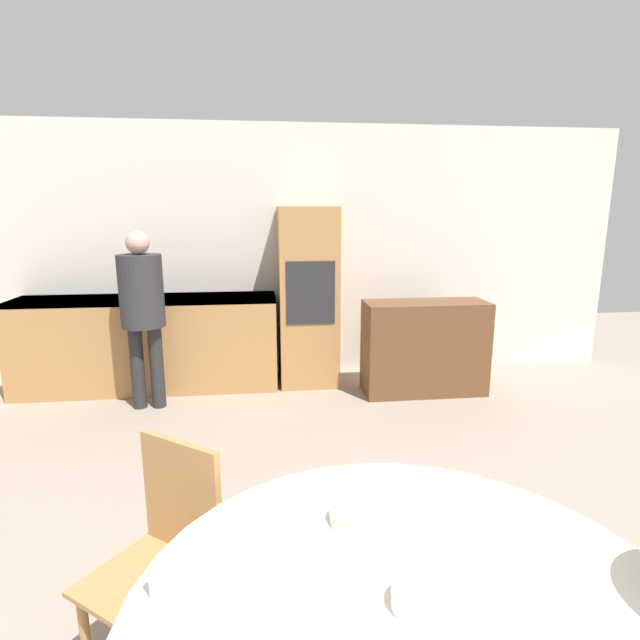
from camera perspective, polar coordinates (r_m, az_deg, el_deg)
The scene contains 9 objects.
wall_back at distance 5.29m, azimuth -3.31°, elevation 7.63°, with size 7.08×0.05×2.60m.
kitchen_counter at distance 5.20m, azimuth -19.00°, elevation -2.40°, with size 2.50×0.60×0.91m.
oven_unit at distance 5.02m, azimuth -1.41°, elevation 2.65°, with size 0.58×0.59×1.78m.
sideboard at distance 4.92m, azimuth 11.84°, elevation -3.09°, with size 1.17×0.45×0.90m.
chair_far_left at distance 2.13m, azimuth -17.23°, elevation -23.66°, with size 0.56×0.56×0.90m.
person_standing at distance 4.58m, azimuth -19.66°, elevation 1.92°, with size 0.37×0.37×1.57m.
bowl_near at distance 1.45m, azimuth 11.49°, elevation -28.82°, with size 0.15×0.15×0.04m.
bowl_centre at distance 1.71m, azimuth 4.05°, elevation -21.45°, with size 0.17×0.17×0.04m.
salt_shaker at distance 1.50m, azimuth -18.33°, elevation -26.56°, with size 0.03×0.03×0.09m.
Camera 1 is at (-0.33, 0.16, 1.74)m, focal length 28.00 mm.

